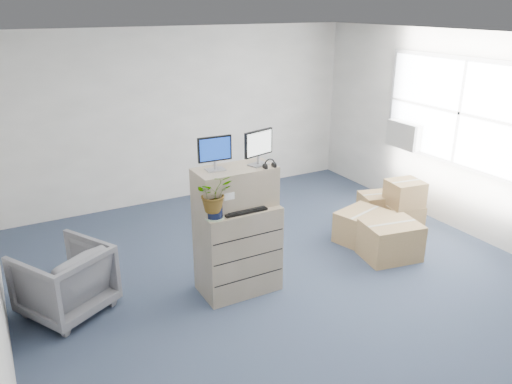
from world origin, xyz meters
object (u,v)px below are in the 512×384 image
keyboard (244,210)px  potted_plant (214,198)px  monitor_right (259,146)px  office_chair (64,277)px  filing_cabinet_lower (238,249)px  monitor_left (215,151)px  water_bottle (239,195)px

keyboard → potted_plant: bearing=-174.4°
monitor_right → office_chair: 2.50m
monitor_right → office_chair: monitor_right is taller
filing_cabinet_lower → monitor_left: bearing=160.8°
keyboard → potted_plant: (-0.35, -0.03, 0.22)m
potted_plant → water_bottle: bearing=25.7°
filing_cabinet_lower → office_chair: bearing=165.2°
monitor_right → keyboard: 0.71m
keyboard → monitor_right: bearing=28.9°
monitor_left → keyboard: (0.23, -0.20, -0.64)m
monitor_left → keyboard: monitor_left is taller
monitor_left → water_bottle: size_ratio=1.39×
monitor_right → monitor_left: bearing=156.9°
water_bottle → keyboard: bearing=-98.7°
water_bottle → monitor_left: bearing=168.6°
filing_cabinet_lower → monitor_left: size_ratio=2.74×
monitor_left → keyboard: size_ratio=0.77×
monitor_right → filing_cabinet_lower: bearing=166.6°
filing_cabinet_lower → keyboard: keyboard is taller
keyboard → potted_plant: 0.42m
filing_cabinet_lower → keyboard: bearing=-85.5°
monitor_right → potted_plant: (-0.62, -0.17, -0.43)m
filing_cabinet_lower → monitor_left: monitor_left is taller
filing_cabinet_lower → monitor_left: (-0.22, 0.07, 1.16)m
water_bottle → potted_plant: 0.43m
office_chair → filing_cabinet_lower: bearing=135.4°
filing_cabinet_lower → monitor_right: size_ratio=2.63×
monitor_right → keyboard: (-0.26, -0.14, -0.65)m
potted_plant → monitor_left: bearing=61.4°
monitor_left → office_chair: size_ratio=0.45×
filing_cabinet_lower → office_chair: 1.89m
potted_plant → keyboard: bearing=4.7°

